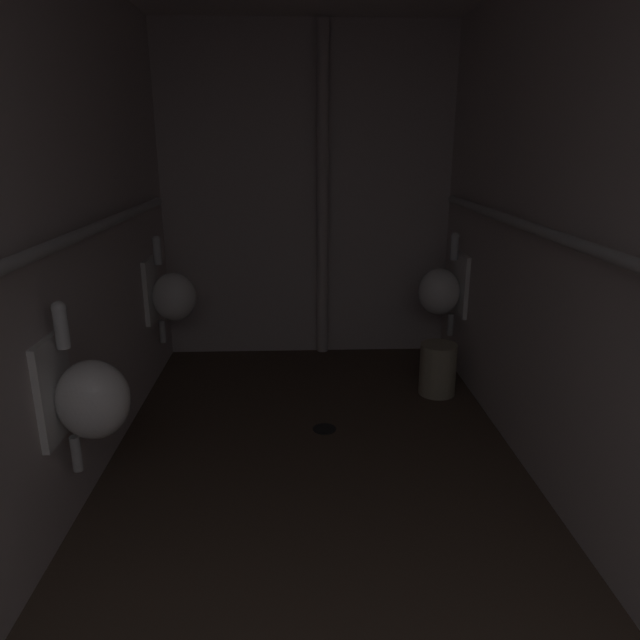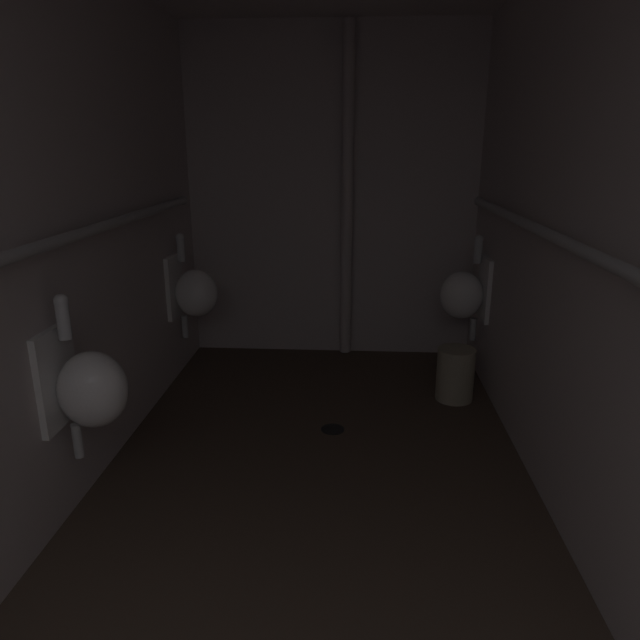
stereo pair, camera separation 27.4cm
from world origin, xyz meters
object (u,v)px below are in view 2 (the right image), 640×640
(waste_bin, at_px, (455,374))
(urinal_left_mid, at_px, (88,387))
(urinal_right_mid, at_px, (465,294))
(standpipe_back_wall, at_px, (347,198))
(urinal_left_far, at_px, (193,292))
(floor_drain, at_px, (333,429))

(waste_bin, bearing_deg, urinal_left_mid, -143.26)
(urinal_right_mid, distance_m, standpipe_back_wall, 1.12)
(urinal_left_far, relative_size, urinal_right_mid, 1.00)
(urinal_left_mid, xyz_separation_m, standpipe_back_wall, (1.07, 2.16, 0.61))
(urinal_left_mid, height_order, urinal_right_mid, same)
(urinal_right_mid, xyz_separation_m, standpipe_back_wall, (-0.84, 0.43, 0.61))
(urinal_left_far, relative_size, waste_bin, 2.14)
(urinal_left_far, xyz_separation_m, urinal_right_mid, (1.91, 0.07, 0.00))
(urinal_right_mid, bearing_deg, waste_bin, -104.05)
(floor_drain, bearing_deg, urinal_left_far, 142.09)
(urinal_left_far, xyz_separation_m, waste_bin, (1.82, -0.31, -0.45))
(urinal_left_far, bearing_deg, urinal_left_mid, -90.00)
(standpipe_back_wall, xyz_separation_m, floor_drain, (-0.05, -1.29, -1.24))
(urinal_right_mid, distance_m, waste_bin, 0.60)
(waste_bin, bearing_deg, floor_drain, -148.34)
(urinal_left_mid, xyz_separation_m, waste_bin, (1.82, 1.36, -0.45))
(urinal_left_mid, xyz_separation_m, urinal_right_mid, (1.91, 1.73, 0.00))
(urinal_right_mid, bearing_deg, floor_drain, -135.60)
(floor_drain, xyz_separation_m, waste_bin, (0.79, 0.49, 0.17))
(urinal_right_mid, height_order, floor_drain, urinal_right_mid)
(urinal_left_far, height_order, floor_drain, urinal_left_far)
(urinal_right_mid, height_order, waste_bin, urinal_right_mid)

